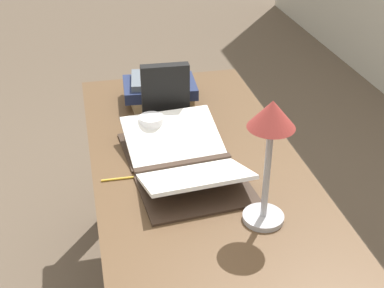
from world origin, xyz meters
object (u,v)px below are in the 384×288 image
(book_standing_upright, at_px, (166,95))
(reading_lamp, at_px, (270,135))
(open_book, at_px, (183,160))
(pencil, at_px, (124,178))
(book_stack_tall, at_px, (160,89))
(coffee_mug, at_px, (151,128))

(book_standing_upright, relative_size, reading_lamp, 0.63)
(open_book, xyz_separation_m, reading_lamp, (0.31, 0.17, 0.25))
(reading_lamp, bearing_deg, book_standing_upright, -164.95)
(reading_lamp, bearing_deg, pencil, -128.44)
(reading_lamp, bearing_deg, book_stack_tall, -168.95)
(pencil, bearing_deg, book_stack_tall, 158.77)
(reading_lamp, distance_m, coffee_mug, 0.61)
(open_book, relative_size, book_standing_upright, 2.38)
(open_book, height_order, book_standing_upright, book_standing_upright)
(open_book, height_order, coffee_mug, coffee_mug)
(open_book, xyz_separation_m, book_stack_tall, (-0.50, 0.01, 0.03))
(book_stack_tall, height_order, pencil, book_stack_tall)
(book_standing_upright, relative_size, pencil, 1.62)
(book_stack_tall, height_order, book_standing_upright, book_standing_upright)
(open_book, bearing_deg, book_stack_tall, 174.50)
(coffee_mug, bearing_deg, open_book, 20.32)
(book_standing_upright, height_order, pencil, book_standing_upright)
(coffee_mug, xyz_separation_m, pencil, (0.23, -0.12, -0.04))
(coffee_mug, bearing_deg, pencil, -28.49)
(reading_lamp, distance_m, pencil, 0.54)
(book_stack_tall, distance_m, reading_lamp, 0.86)
(coffee_mug, distance_m, pencil, 0.26)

